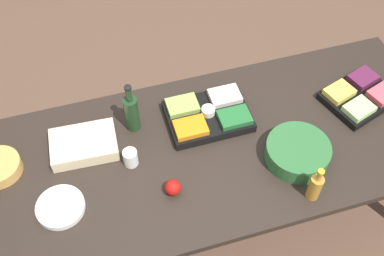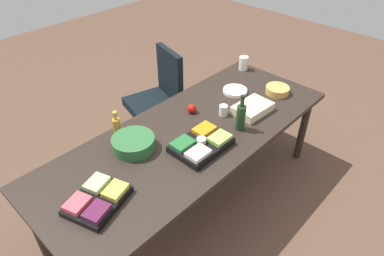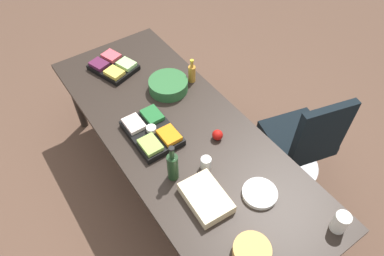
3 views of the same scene
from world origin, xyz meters
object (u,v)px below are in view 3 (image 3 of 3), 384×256
object	(u,v)px
dressing_bottle	(192,73)
apple_red	(218,135)
sheet_cake	(206,198)
office_chair	(299,146)
veggie_tray	(152,132)
mayo_jar	(340,222)
fruit_platter	(113,66)
wine_bottle	(173,166)
conference_table	(179,137)
paper_plate_stack	(260,193)
chip_bowl	(252,251)
paper_cup	(206,163)
salad_bowl	(168,85)

from	to	relation	value
dressing_bottle	apple_red	bearing A→B (deg)	161.50
apple_red	sheet_cake	xyz separation A→B (m)	(-0.35, 0.36, -0.00)
office_chair	veggie_tray	distance (m)	1.25
mayo_jar	fruit_platter	size ratio (longest dim) A/B	0.32
mayo_jar	wine_bottle	bearing A→B (deg)	35.07
apple_red	veggie_tray	world-z (taller)	veggie_tray
wine_bottle	fruit_platter	size ratio (longest dim) A/B	0.70
mayo_jar	sheet_cake	distance (m)	0.78
office_chair	apple_red	xyz separation A→B (m)	(0.22, 0.71, 0.41)
mayo_jar	fruit_platter	xyz separation A→B (m)	(2.03, 0.42, -0.04)
fruit_platter	conference_table	bearing A→B (deg)	-175.37
mayo_jar	paper_plate_stack	world-z (taller)	mayo_jar
apple_red	paper_plate_stack	bearing A→B (deg)	173.21
paper_plate_stack	wine_bottle	bearing A→B (deg)	41.30
fruit_platter	chip_bowl	bearing A→B (deg)	177.27
sheet_cake	paper_cup	world-z (taller)	paper_cup
dressing_bottle	salad_bowl	bearing A→B (deg)	85.18
dressing_bottle	wine_bottle	bearing A→B (deg)	137.99
chip_bowl	veggie_tray	bearing A→B (deg)	0.88
salad_bowl	paper_cup	size ratio (longest dim) A/B	3.45
mayo_jar	chip_bowl	distance (m)	0.54
salad_bowl	veggie_tray	xyz separation A→B (m)	(-0.34, 0.35, -0.01)
veggie_tray	salad_bowl	bearing A→B (deg)	-46.11
dressing_bottle	fruit_platter	size ratio (longest dim) A/B	0.49
paper_plate_stack	mayo_jar	bearing A→B (deg)	-152.22
dressing_bottle	paper_plate_stack	bearing A→B (deg)	166.70
office_chair	dressing_bottle	world-z (taller)	office_chair
veggie_tray	fruit_platter	bearing A→B (deg)	-7.33
mayo_jar	wine_bottle	xyz separation A→B (m)	(0.84, 0.59, 0.05)
fruit_platter	wine_bottle	bearing A→B (deg)	171.98
dressing_bottle	mayo_jar	xyz separation A→B (m)	(-1.54, 0.04, -0.01)
fruit_platter	paper_cup	bearing A→B (deg)	-177.87
veggie_tray	sheet_cake	bearing A→B (deg)	-179.70
salad_bowl	paper_cup	distance (m)	0.80
dressing_bottle	veggie_tray	size ratio (longest dim) A/B	0.50
conference_table	wine_bottle	world-z (taller)	wine_bottle
dressing_bottle	mayo_jar	bearing A→B (deg)	178.42
apple_red	chip_bowl	bearing A→B (deg)	155.46
paper_cup	veggie_tray	bearing A→B (deg)	19.08
sheet_cake	mayo_jar	bearing A→B (deg)	-137.85
mayo_jar	paper_plate_stack	xyz separation A→B (m)	(0.42, 0.22, -0.05)
paper_plate_stack	fruit_platter	size ratio (longest dim) A/B	0.51
office_chair	wine_bottle	bearing A→B (deg)	83.58
conference_table	paper_cup	size ratio (longest dim) A/B	27.99
office_chair	paper_cup	size ratio (longest dim) A/B	10.98
salad_bowl	mayo_jar	size ratio (longest dim) A/B	2.27
office_chair	fruit_platter	bearing A→B (deg)	36.07
office_chair	apple_red	size ratio (longest dim) A/B	13.01
conference_table	paper_plate_stack	size ratio (longest dim) A/B	11.45
fruit_platter	office_chair	bearing A→B (deg)	-143.93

